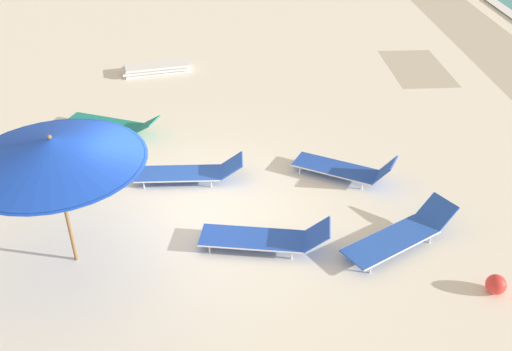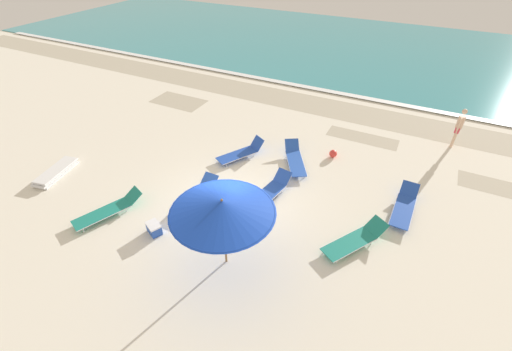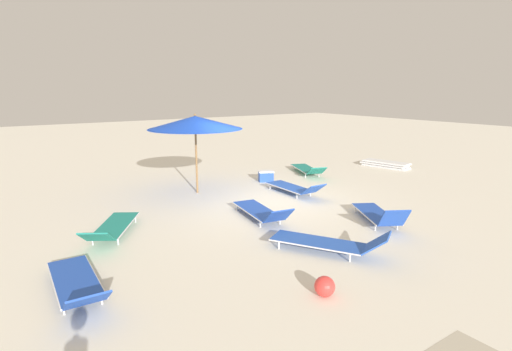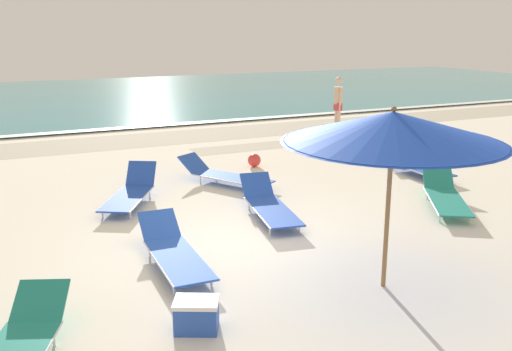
# 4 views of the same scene
# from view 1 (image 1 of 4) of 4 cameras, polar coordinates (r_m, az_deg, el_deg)

# --- Properties ---
(ground_plane) EXTENTS (60.00, 60.00, 0.16)m
(ground_plane) POSITION_cam_1_polar(r_m,az_deg,el_deg) (10.73, -6.66, -4.49)
(ground_plane) COLOR silver
(beach_umbrella) EXTENTS (2.78, 2.78, 2.39)m
(beach_umbrella) POSITION_cam_1_polar(r_m,az_deg,el_deg) (8.98, -19.71, 2.37)
(beach_umbrella) COLOR olive
(beach_umbrella) RESTS_ON ground_plane
(lounger_stack) EXTENTS (1.00, 2.00, 0.24)m
(lounger_stack) POSITION_cam_1_polar(r_m,az_deg,el_deg) (16.84, -9.93, 10.49)
(lounger_stack) COLOR white
(lounger_stack) RESTS_ON ground_plane
(sun_lounger_beside_umbrella) EXTENTS (1.65, 2.23, 0.53)m
(sun_lounger_beside_umbrella) POSITION_cam_1_polar(r_m,az_deg,el_deg) (10.18, 14.27, -5.76)
(sun_lounger_beside_umbrella) COLOR blue
(sun_lounger_beside_umbrella) RESTS_ON ground_plane
(sun_lounger_near_water_left) EXTENTS (0.66, 2.18, 0.51)m
(sun_lounger_near_water_left) POSITION_cam_1_polar(r_m,az_deg,el_deg) (11.59, -6.67, 0.36)
(sun_lounger_near_water_left) COLOR blue
(sun_lounger_near_water_left) RESTS_ON ground_plane
(sun_lounger_near_water_right) EXTENTS (1.52, 2.08, 0.63)m
(sun_lounger_near_water_right) POSITION_cam_1_polar(r_m,az_deg,el_deg) (11.74, 8.91, 0.70)
(sun_lounger_near_water_right) COLOR blue
(sun_lounger_near_water_right) RESTS_ON ground_plane
(sun_lounger_mid_beach_solo) EXTENTS (0.96, 2.28, 0.55)m
(sun_lounger_mid_beach_solo) POSITION_cam_1_polar(r_m,az_deg,el_deg) (9.81, 0.94, -6.22)
(sun_lounger_mid_beach_solo) COLOR blue
(sun_lounger_mid_beach_solo) RESTS_ON ground_plane
(sun_lounger_mid_beach_pair_b) EXTENTS (1.41, 2.35, 0.48)m
(sun_lounger_mid_beach_pair_b) POSITION_cam_1_polar(r_m,az_deg,el_deg) (13.75, -14.21, 5.04)
(sun_lounger_mid_beach_pair_b) COLOR #1E8475
(sun_lounger_mid_beach_pair_b) RESTS_ON ground_plane
(beach_ball) EXTENTS (0.32, 0.32, 0.32)m
(beach_ball) POSITION_cam_1_polar(r_m,az_deg,el_deg) (9.76, 22.87, -10.01)
(beach_ball) COLOR red
(beach_ball) RESTS_ON ground_plane
(cooler_box) EXTENTS (0.60, 0.54, 0.37)m
(cooler_box) POSITION_cam_1_polar(r_m,az_deg,el_deg) (12.12, -15.43, 0.74)
(cooler_box) COLOR blue
(cooler_box) RESTS_ON ground_plane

